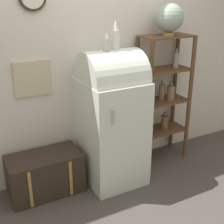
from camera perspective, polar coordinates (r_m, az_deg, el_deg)
name	(u,v)px	position (r m, az deg, el deg)	size (l,w,h in m)	color
ground_plane	(120,186)	(3.61, 1.56, -13.38)	(12.00, 12.00, 0.00)	#4C4742
wall_back	(96,58)	(3.54, -2.94, 9.87)	(7.00, 0.09, 2.70)	silver
refrigerator	(112,116)	(3.40, -0.07, -0.76)	(0.63, 0.71, 1.50)	silver
suitcase_trunk	(45,174)	(3.48, -12.15, -11.00)	(0.77, 0.43, 0.44)	#33281E
shelf_unit	(164,93)	(3.89, 9.45, 3.37)	(0.65, 0.35, 1.57)	brown
globe	(170,18)	(3.68, 10.49, 16.55)	(0.31, 0.31, 0.35)	#AD8942
vase_left	(106,42)	(3.15, -1.05, 12.74)	(0.07, 0.07, 0.19)	beige
vase_center	(115,36)	(3.21, 0.63, 13.79)	(0.08, 0.08, 0.29)	white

